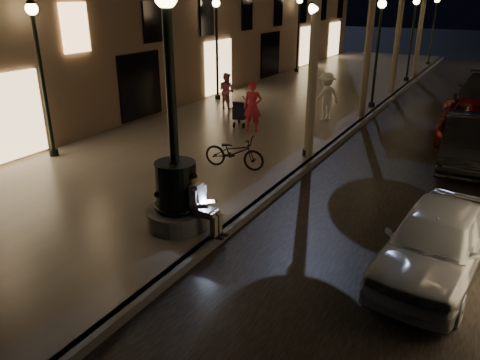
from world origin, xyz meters
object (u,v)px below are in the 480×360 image
Objects in this scene: car_front at (436,242)px; bicycle at (234,152)px; pedestrian_pink at (227,91)px; lamp_left_a at (39,59)px; lamp_left_c at (299,24)px; car_second at (471,141)px; car_third at (474,121)px; pedestrian_white at (326,96)px; seated_man_laptop at (200,202)px; stroller at (241,112)px; lamp_curb_c at (413,28)px; fountain_lamppost at (176,183)px; pedestrian_red at (253,107)px; lamp_curb_a at (312,59)px; lamp_left_b at (217,35)px; lamp_curb_b at (378,38)px; lamp_curb_d at (434,21)px.

bicycle is at bearing 160.76° from car_front.
lamp_left_a is at bearing 93.23° from pedestrian_pink.
car_second is at bearing -49.74° from lamp_left_c.
car_front is 2.20× the size of bicycle.
pedestrian_white is (-5.52, -0.54, 0.45)m from car_third.
car_third is at bearing 67.94° from seated_man_laptop.
stroller is at bearing 113.41° from seated_man_laptop.
pedestrian_white is at bearing -95.38° from lamp_curb_c.
car_third is at bearing -43.07° from lamp_left_c.
fountain_lamppost is at bearing 32.76° from pedestrian_white.
pedestrian_red is at bearing 148.04° from pedestrian_pink.
lamp_left_c is 1.17× the size of car_front.
pedestrian_pink is at bearing 141.80° from lamp_curb_a.
lamp_curb_c is 12.26m from lamp_left_b.
lamp_curb_c and lamp_left_a have the same top height.
car_second is at bearing -51.66° from lamp_curb_b.
seated_man_laptop is at bearing -90.36° from lamp_curb_b.
lamp_curb_a and lamp_curb_d have the same top height.
lamp_left_c reaches higher than car_front.
lamp_curb_c is 14.58m from stroller.
lamp_left_a reaches higher than car_front.
lamp_left_b reaches higher than car_front.
lamp_curb_b is 2.57× the size of pedestrian_red.
lamp_left_b is at bearing -90.00° from lamp_left_c.
pedestrian_pink reaches higher than car_third.
stroller is at bearing -99.30° from lamp_curb_d.
fountain_lamppost is 10.66m from pedestrian_white.
bicycle is at bearing 18.12° from lamp_left_a.
lamp_left_c is at bearing 127.20° from car_second.
bicycle is (-5.91, -7.35, -0.02)m from car_third.
lamp_curb_a is at bearing 29.40° from lamp_left_a.
lamp_curb_b is at bearing -48.41° from lamp_left_c.
lamp_curb_b is 4.07m from pedestrian_white.
fountain_lamppost is 23.00m from lamp_left_c.
lamp_curb_d reaches higher than seated_man_laptop.
pedestrian_red is (-2.86, 1.67, -2.10)m from lamp_curb_a.
car_front is (11.65, -0.96, -2.54)m from lamp_left_a.
stroller is 8.16m from car_second.
pedestrian_white is (6.03, 8.66, -2.07)m from lamp_left_a.
stroller is (-3.59, 2.09, -2.46)m from lamp_curb_a.
lamp_curb_b is 7.04m from pedestrian_pink.
lamp_left_b reaches higher than pedestrian_red.
seated_man_laptop is 0.28× the size of lamp_left_a.
lamp_left_c is 3.00× the size of pedestrian_pink.
pedestrian_red is 1.00× the size of bicycle.
pedestrian_white reaches higher than pedestrian_red.
lamp_left_a is 14.98m from car_third.
car_front is at bearing 150.26° from pedestrian_pink.
pedestrian_pink is at bearing -56.64° from pedestrian_white.
lamp_curb_a is 1.00× the size of lamp_curb_d.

